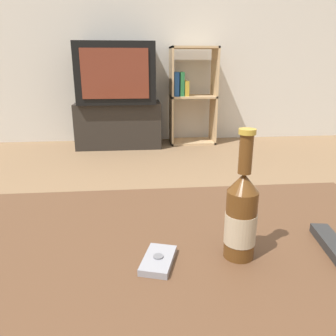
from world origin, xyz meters
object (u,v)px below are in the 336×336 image
television (117,73)px  remote_control (334,246)px  beer_bottle (241,215)px  bookshelf (190,94)px  cell_phone (158,260)px  tv_stand (119,124)px

television → remote_control: 2.85m
television → beer_bottle: 2.81m
bookshelf → cell_phone: bearing=-100.4°
television → bookshelf: bearing=6.0°
beer_bottle → remote_control: beer_bottle is taller
tv_stand → television: television is taller
television → cell_phone: television is taller
television → cell_phone: bearing=-85.6°
beer_bottle → cell_phone: 0.19m
television → bookshelf: size_ratio=0.75×
beer_bottle → bookshelf: bearing=82.9°
television → cell_phone: size_ratio=6.55×
tv_stand → beer_bottle: size_ratio=3.13×
bookshelf → beer_bottle: bookshelf is taller
cell_phone → remote_control: remote_control is taller
television → beer_bottle: bearing=-82.1°
beer_bottle → remote_control: bearing=0.0°
tv_stand → television: size_ratio=1.14×
tv_stand → beer_bottle: bearing=-82.2°
beer_bottle → cell_phone: (-0.17, -0.01, -0.09)m
bookshelf → television: bearing=-174.0°
tv_stand → remote_control: remote_control is taller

